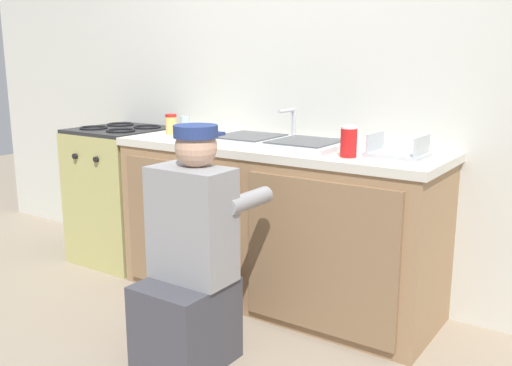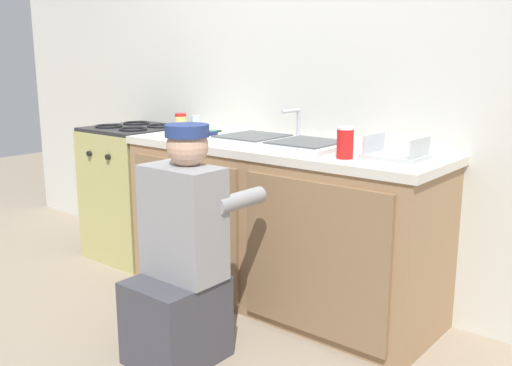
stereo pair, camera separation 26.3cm
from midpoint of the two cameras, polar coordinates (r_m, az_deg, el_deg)
The scene contains 12 objects.
ground_plane at distance 3.23m, azimuth -3.43°, elevation -13.22°, with size 12.00×12.00×0.00m, color gray.
back_wall at distance 3.45m, azimuth 3.01°, elevation 10.00°, with size 6.00×0.10×2.50m, color silver.
counter_cabinet at distance 3.28m, azimuth -0.43°, elevation -4.52°, with size 1.87×0.62×0.88m.
countertop at distance 3.19m, azimuth -0.34°, elevation 3.45°, with size 1.91×0.62×0.04m, color beige.
sink_double_basin at distance 3.18m, azimuth -0.32°, elevation 4.20°, with size 0.80×0.44×0.19m.
stove_range at distance 4.10m, azimuth -14.87°, elevation -1.09°, with size 0.58×0.62×0.94m.
plumber_person at distance 2.66m, azimuth -9.46°, elevation -8.31°, with size 0.42×0.61×1.10m.
cell_phone at distance 3.71m, azimuth -7.58°, elevation 5.06°, with size 0.07×0.14×0.01m.
water_glass at distance 3.81m, azimuth -9.08°, elevation 5.86°, with size 0.06×0.06×0.10m.
soda_cup_red at distance 2.79m, azimuth 6.59°, elevation 4.10°, with size 0.08×0.08×0.15m.
dish_rack_tray at distance 2.85m, azimuth 11.41°, elevation 3.09°, with size 0.28×0.22×0.11m.
condiment_jar at distance 3.67m, azimuth -10.54°, elevation 5.79°, with size 0.07×0.07×0.13m.
Camera 1 is at (1.68, -2.37, 1.40)m, focal length 40.00 mm.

